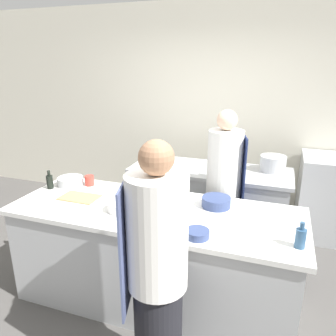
{
  "coord_description": "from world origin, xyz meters",
  "views": [
    {
      "loc": [
        0.93,
        -2.3,
        2.05
      ],
      "look_at": [
        0.0,
        0.35,
        1.13
      ],
      "focal_mm": 35.0,
      "sensor_mm": 36.0,
      "label": 1
    }
  ],
  "objects_px": {
    "oven_range": "(336,198)",
    "bowl_wooden_salad": "(123,206)",
    "bowl_prep_small": "(216,202)",
    "cup": "(89,181)",
    "stockpot": "(273,164)",
    "bottle_wine": "(148,189)",
    "bottle_olive_oil": "(301,238)",
    "bowl_mixing_large": "(197,234)",
    "chef_at_prep_near": "(157,275)",
    "chef_at_stove": "(223,192)",
    "bottle_vinegar": "(50,181)",
    "bowl_ceramic_blue": "(70,181)"
  },
  "relations": [
    {
      "from": "oven_range",
      "to": "bowl_wooden_salad",
      "type": "height_order",
      "value": "oven_range"
    },
    {
      "from": "oven_range",
      "to": "bowl_prep_small",
      "type": "height_order",
      "value": "oven_range"
    },
    {
      "from": "oven_range",
      "to": "cup",
      "type": "height_order",
      "value": "oven_range"
    },
    {
      "from": "stockpot",
      "to": "bottle_wine",
      "type": "bearing_deg",
      "value": -128.51
    },
    {
      "from": "bottle_olive_oil",
      "to": "cup",
      "type": "xyz_separation_m",
      "value": [
        -1.92,
        0.53,
        -0.02
      ]
    },
    {
      "from": "bowl_mixing_large",
      "to": "cup",
      "type": "bearing_deg",
      "value": 153.61
    },
    {
      "from": "oven_range",
      "to": "bottle_olive_oil",
      "type": "xyz_separation_m",
      "value": [
        -0.51,
        -1.97,
        0.46
      ]
    },
    {
      "from": "chef_at_prep_near",
      "to": "bottle_wine",
      "type": "height_order",
      "value": "chef_at_prep_near"
    },
    {
      "from": "chef_at_stove",
      "to": "bottle_vinegar",
      "type": "bearing_deg",
      "value": -83.44
    },
    {
      "from": "bottle_vinegar",
      "to": "bowl_prep_small",
      "type": "bearing_deg",
      "value": 4.21
    },
    {
      "from": "bowl_ceramic_blue",
      "to": "bottle_vinegar",
      "type": "bearing_deg",
      "value": -133.53
    },
    {
      "from": "stockpot",
      "to": "bottle_olive_oil",
      "type": "bearing_deg",
      "value": -81.39
    },
    {
      "from": "bottle_olive_oil",
      "to": "cup",
      "type": "relative_size",
      "value": 1.86
    },
    {
      "from": "bottle_vinegar",
      "to": "bottle_wine",
      "type": "bearing_deg",
      "value": 1.13
    },
    {
      "from": "bowl_wooden_salad",
      "to": "cup",
      "type": "relative_size",
      "value": 2.51
    },
    {
      "from": "bottle_vinegar",
      "to": "bowl_mixing_large",
      "type": "xyz_separation_m",
      "value": [
        1.57,
        -0.43,
        -0.04
      ]
    },
    {
      "from": "bowl_mixing_large",
      "to": "cup",
      "type": "distance_m",
      "value": 1.4
    },
    {
      "from": "chef_at_stove",
      "to": "bottle_wine",
      "type": "distance_m",
      "value": 0.84
    },
    {
      "from": "bottle_olive_oil",
      "to": "bowl_wooden_salad",
      "type": "height_order",
      "value": "bottle_olive_oil"
    },
    {
      "from": "bottle_vinegar",
      "to": "bowl_wooden_salad",
      "type": "xyz_separation_m",
      "value": [
        0.88,
        -0.21,
        -0.03
      ]
    },
    {
      "from": "chef_at_prep_near",
      "to": "bowl_mixing_large",
      "type": "relative_size",
      "value": 9.85
    },
    {
      "from": "bowl_mixing_large",
      "to": "bowl_wooden_salad",
      "type": "distance_m",
      "value": 0.72
    },
    {
      "from": "bottle_vinegar",
      "to": "stockpot",
      "type": "distance_m",
      "value": 2.36
    },
    {
      "from": "cup",
      "to": "stockpot",
      "type": "height_order",
      "value": "stockpot"
    },
    {
      "from": "oven_range",
      "to": "chef_at_stove",
      "type": "height_order",
      "value": "chef_at_stove"
    },
    {
      "from": "bottle_olive_oil",
      "to": "bottle_wine",
      "type": "xyz_separation_m",
      "value": [
        -1.22,
        0.35,
        0.05
      ]
    },
    {
      "from": "bottle_wine",
      "to": "bowl_ceramic_blue",
      "type": "xyz_separation_m",
      "value": [
        -0.88,
        0.12,
        -0.08
      ]
    },
    {
      "from": "chef_at_prep_near",
      "to": "cup",
      "type": "xyz_separation_m",
      "value": [
        -1.12,
        1.05,
        0.1
      ]
    },
    {
      "from": "bottle_wine",
      "to": "bowl_ceramic_blue",
      "type": "height_order",
      "value": "bottle_wine"
    },
    {
      "from": "bottle_wine",
      "to": "chef_at_stove",
      "type": "bearing_deg",
      "value": 46.97
    },
    {
      "from": "bottle_wine",
      "to": "oven_range",
      "type": "bearing_deg",
      "value": 43.17
    },
    {
      "from": "bowl_mixing_large",
      "to": "stockpot",
      "type": "xyz_separation_m",
      "value": [
        0.43,
        1.68,
        0.06
      ]
    },
    {
      "from": "bottle_vinegar",
      "to": "bottle_wine",
      "type": "distance_m",
      "value": 1.01
    },
    {
      "from": "bottle_olive_oil",
      "to": "bottle_vinegar",
      "type": "xyz_separation_m",
      "value": [
        -2.23,
        0.33,
        -0.0
      ]
    },
    {
      "from": "bottle_vinegar",
      "to": "bowl_prep_small",
      "type": "relative_size",
      "value": 0.74
    },
    {
      "from": "oven_range",
      "to": "chef_at_stove",
      "type": "bearing_deg",
      "value": -138.8
    },
    {
      "from": "bowl_ceramic_blue",
      "to": "stockpot",
      "type": "height_order",
      "value": "stockpot"
    },
    {
      "from": "cup",
      "to": "bottle_vinegar",
      "type": "bearing_deg",
      "value": -147.58
    },
    {
      "from": "bowl_mixing_large",
      "to": "stockpot",
      "type": "distance_m",
      "value": 1.73
    },
    {
      "from": "bowl_wooden_salad",
      "to": "chef_at_stove",
      "type": "bearing_deg",
      "value": 50.32
    },
    {
      "from": "bowl_ceramic_blue",
      "to": "oven_range",
      "type": "bearing_deg",
      "value": 29.95
    },
    {
      "from": "oven_range",
      "to": "stockpot",
      "type": "relative_size",
      "value": 3.52
    },
    {
      "from": "chef_at_prep_near",
      "to": "chef_at_stove",
      "type": "bearing_deg",
      "value": -20.83
    },
    {
      "from": "bottle_vinegar",
      "to": "bowl_ceramic_blue",
      "type": "bearing_deg",
      "value": 46.47
    },
    {
      "from": "bowl_mixing_large",
      "to": "bowl_prep_small",
      "type": "height_order",
      "value": "bowl_prep_small"
    },
    {
      "from": "chef_at_stove",
      "to": "stockpot",
      "type": "relative_size",
      "value": 5.77
    },
    {
      "from": "chef_at_prep_near",
      "to": "bottle_vinegar",
      "type": "relative_size",
      "value": 9.22
    },
    {
      "from": "oven_range",
      "to": "bowl_wooden_salad",
      "type": "xyz_separation_m",
      "value": [
        -1.86,
        -1.85,
        0.42
      ]
    },
    {
      "from": "cup",
      "to": "stockpot",
      "type": "bearing_deg",
      "value": 32.12
    },
    {
      "from": "cup",
      "to": "bowl_wooden_salad",
      "type": "bearing_deg",
      "value": -35.58
    }
  ]
}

